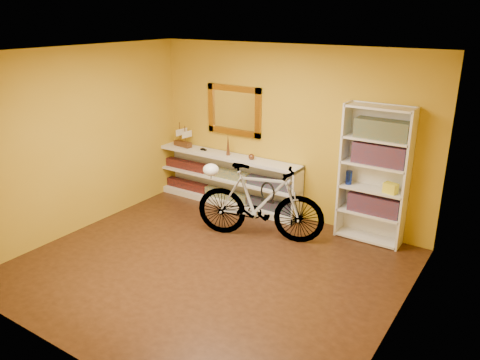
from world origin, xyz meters
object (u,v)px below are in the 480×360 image
Objects in this scene: bicycle at (260,202)px; console_unit at (227,180)px; helmet at (211,170)px; bookcase at (374,175)px.

console_unit is at bearing 36.60° from bicycle.
bicycle reaches higher than console_unit.
helmet reaches higher than console_unit.
bicycle reaches higher than helmet.
console_unit is 11.37× the size of helmet.
console_unit is at bearing -179.40° from bookcase.
bicycle is 8.03× the size of helmet.
bookcase is at bearing 0.60° from console_unit.
helmet is at bearing 90.00° from bicycle.
console_unit is 1.37× the size of bookcase.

